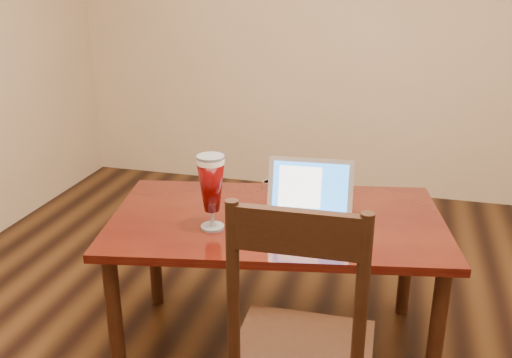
# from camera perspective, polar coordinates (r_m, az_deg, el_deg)

# --- Properties ---
(dining_table) EXTENTS (1.55, 1.05, 0.98)m
(dining_table) POSITION_cam_1_polar(r_m,az_deg,el_deg) (2.49, 1.89, -5.20)
(dining_table) COLOR #441209
(dining_table) RESTS_ON ground
(dining_chair) EXTENTS (0.47, 0.45, 1.08)m
(dining_chair) POSITION_cam_1_polar(r_m,az_deg,el_deg) (1.95, 4.46, -16.85)
(dining_chair) COLOR black
(dining_chair) RESTS_ON ground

